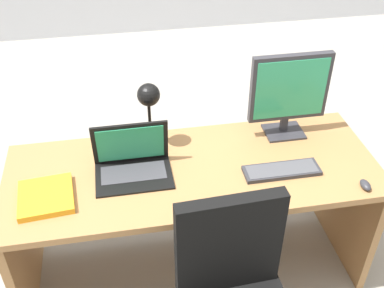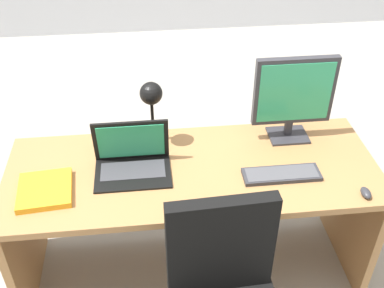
{
  "view_description": "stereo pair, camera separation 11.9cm",
  "coord_description": "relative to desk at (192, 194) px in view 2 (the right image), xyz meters",
  "views": [
    {
      "loc": [
        -0.31,
        -1.69,
        2.15
      ],
      "look_at": [
        0.0,
        0.03,
        0.85
      ],
      "focal_mm": 43.79,
      "sensor_mm": 36.0,
      "label": 1
    },
    {
      "loc": [
        -0.19,
        -1.71,
        2.15
      ],
      "look_at": [
        0.0,
        0.03,
        0.85
      ],
      "focal_mm": 43.79,
      "sensor_mm": 36.0,
      "label": 2
    }
  ],
  "objects": [
    {
      "name": "ground",
      "position": [
        0.0,
        1.45,
        -0.52
      ],
      "size": [
        12.0,
        12.0,
        0.0
      ],
      "primitive_type": "plane",
      "color": "gray"
    },
    {
      "name": "desk",
      "position": [
        0.0,
        0.0,
        0.0
      ],
      "size": [
        1.78,
        0.68,
        0.73
      ],
      "color": "#9E7042",
      "rests_on": "ground"
    },
    {
      "name": "monitor",
      "position": [
        0.52,
        0.16,
        0.47
      ],
      "size": [
        0.4,
        0.16,
        0.45
      ],
      "color": "#2D2D33",
      "rests_on": "desk"
    },
    {
      "name": "laptop",
      "position": [
        -0.28,
        -0.0,
        0.28
      ],
      "size": [
        0.35,
        0.25,
        0.24
      ],
      "color": "black",
      "rests_on": "desk"
    },
    {
      "name": "keyboard",
      "position": [
        0.4,
        -0.15,
        0.22
      ],
      "size": [
        0.36,
        0.12,
        0.02
      ],
      "color": "#2D2D33",
      "rests_on": "desk"
    },
    {
      "name": "mouse",
      "position": [
        0.74,
        -0.32,
        0.23
      ],
      "size": [
        0.04,
        0.07,
        0.03
      ],
      "color": "#2D2D33",
      "rests_on": "desk"
    },
    {
      "name": "desk_lamp",
      "position": [
        -0.17,
        0.18,
        0.46
      ],
      "size": [
        0.12,
        0.14,
        0.35
      ],
      "color": "black",
      "rests_on": "desk"
    },
    {
      "name": "book",
      "position": [
        -0.67,
        -0.15,
        0.23
      ],
      "size": [
        0.25,
        0.27,
        0.03
      ],
      "color": "orange",
      "rests_on": "desk"
    }
  ]
}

